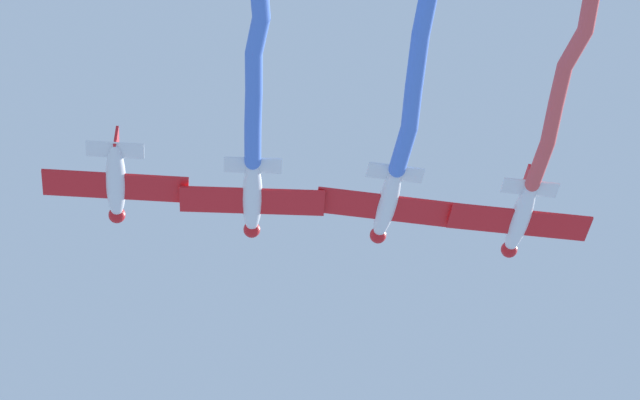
{
  "coord_description": "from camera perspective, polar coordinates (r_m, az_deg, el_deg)",
  "views": [
    {
      "loc": [
        56.32,
        -5.06,
        6.07
      ],
      "look_at": [
        4.74,
        -2.15,
        57.48
      ],
      "focal_mm": 79.04,
      "sensor_mm": 36.0,
      "label": 1
    }
  ],
  "objects": [
    {
      "name": "smoke_trail_lead",
      "position": [
        66.21,
        10.86,
        7.63
      ],
      "size": [
        22.55,
        2.64,
        1.61
      ],
      "color": "#DB4C4C"
    },
    {
      "name": "airplane_slot",
      "position": [
        73.01,
        -8.26,
        0.68
      ],
      "size": [
        5.59,
        7.51,
        1.89
      ],
      "rotation": [
        0.0,
        0.0,
        3.16
      ],
      "color": "white"
    },
    {
      "name": "smoke_trail_left_wing",
      "position": [
        66.2,
        4.16,
        6.89
      ],
      "size": [
        18.27,
        1.47,
        2.09
      ],
      "color": "#4C75DB"
    },
    {
      "name": "airplane_lead",
      "position": [
        74.46,
        8.08,
        -0.79
      ],
      "size": [
        5.69,
        7.6,
        1.89
      ],
      "rotation": [
        0.0,
        0.0,
        3.23
      ],
      "color": "white"
    },
    {
      "name": "airplane_left_wing",
      "position": [
        73.44,
        2.71,
        -0.2
      ],
      "size": [
        5.72,
        7.62,
        1.89
      ],
      "rotation": [
        0.0,
        0.0,
        3.25
      ],
      "color": "white"
    },
    {
      "name": "airplane_right_wing",
      "position": [
        72.68,
        -2.76,
        0.07
      ],
      "size": [
        5.57,
        7.5,
        1.89
      ],
      "rotation": [
        0.0,
        0.0,
        3.13
      ],
      "color": "white"
    }
  ]
}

